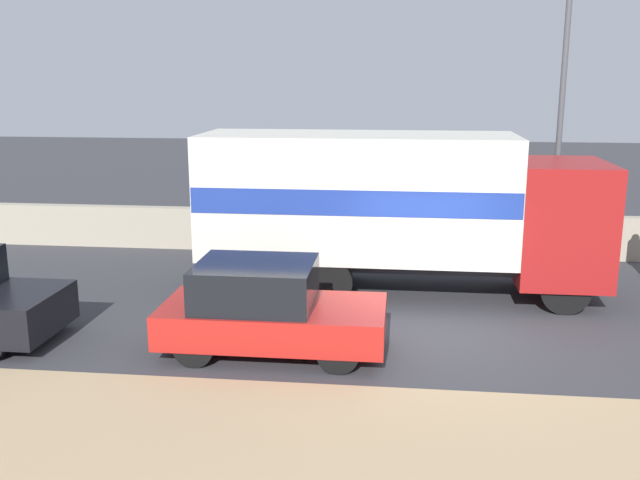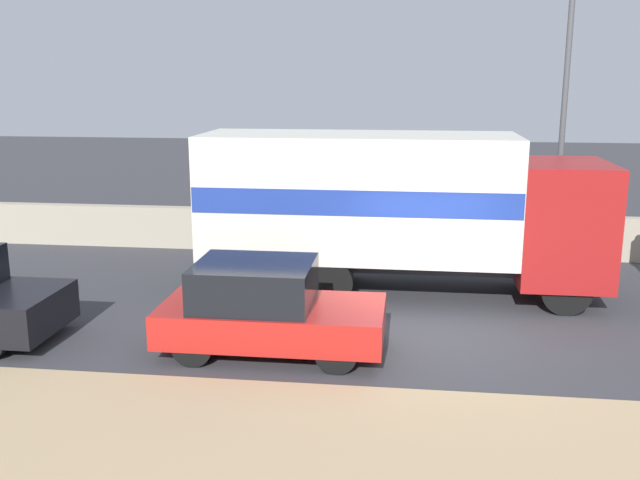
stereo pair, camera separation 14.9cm
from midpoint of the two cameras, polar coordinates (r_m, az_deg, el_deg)
ground_plane at (r=13.22m, az=7.96°, el=-7.67°), size 80.00×80.00×0.00m
stone_wall_backdrop at (r=18.99m, az=7.62°, el=0.51°), size 60.00×0.35×1.13m
street_lamp at (r=18.37m, az=18.55°, el=10.40°), size 0.56×0.28×6.92m
box_truck at (r=15.30m, az=5.54°, el=2.94°), size 8.48×2.50×3.44m
car_hatchback at (r=12.25m, az=-4.58°, el=-5.48°), size 3.81×1.84×1.56m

